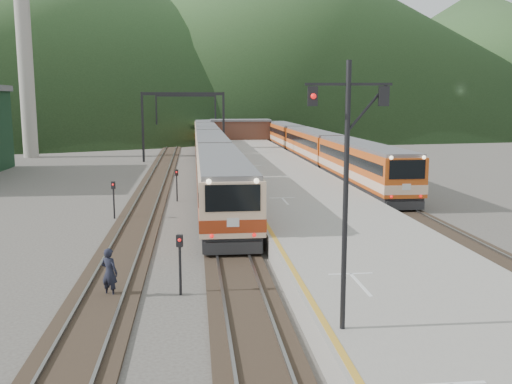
{
  "coord_description": "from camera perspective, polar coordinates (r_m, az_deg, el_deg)",
  "views": [
    {
      "loc": [
        -1.66,
        -11.83,
        7.11
      ],
      "look_at": [
        1.75,
        19.54,
        2.0
      ],
      "focal_mm": 40.0,
      "sensor_mm": 36.0,
      "label": 1
    }
  ],
  "objects": [
    {
      "name": "hill_b",
      "position": [
        245.78,
        1.3,
        16.3
      ],
      "size": [
        220.0,
        220.0,
        75.0
      ],
      "primitive_type": "cone",
      "color": "#2A4822",
      "rests_on": "ground"
    },
    {
      "name": "track_main",
      "position": [
        52.33,
        -4.33,
        1.44
      ],
      "size": [
        2.6,
        200.0,
        0.23
      ],
      "color": "black",
      "rests_on": "ground"
    },
    {
      "name": "track_far",
      "position": [
        52.41,
        -9.8,
        1.34
      ],
      "size": [
        2.6,
        200.0,
        0.23
      ],
      "color": "black",
      "rests_on": "ground"
    },
    {
      "name": "second_train",
      "position": [
        64.4,
        5.63,
        4.56
      ],
      "size": [
        2.81,
        57.73,
        3.43
      ],
      "color": "#C24C16",
      "rests_on": "track_second"
    },
    {
      "name": "gantry_far",
      "position": [
        91.85,
        -7.02,
        8.18
      ],
      "size": [
        9.55,
        0.25,
        8.0
      ],
      "color": "black",
      "rests_on": "ground"
    },
    {
      "name": "short_signal_a",
      "position": [
        21.1,
        -7.62,
        -6.4
      ],
      "size": [
        0.26,
        0.22,
        2.27
      ],
      "color": "black",
      "rests_on": "ground"
    },
    {
      "name": "station_shed",
      "position": [
        90.24,
        -1.59,
        6.31
      ],
      "size": [
        9.4,
        4.4,
        3.1
      ],
      "color": "#512F24",
      "rests_on": "platform"
    },
    {
      "name": "main_train",
      "position": [
        65.95,
        -4.76,
        4.77
      ],
      "size": [
        2.99,
        81.98,
        3.65
      ],
      "color": "beige",
      "rests_on": "track_main"
    },
    {
      "name": "track_second",
      "position": [
        53.93,
        7.98,
        1.61
      ],
      "size": [
        2.6,
        200.0,
        0.23
      ],
      "color": "black",
      "rests_on": "ground"
    },
    {
      "name": "platform",
      "position": [
        50.79,
        2.07,
        1.71
      ],
      "size": [
        8.0,
        100.0,
        1.0
      ],
      "primitive_type": "cube",
      "color": "gray",
      "rests_on": "ground"
    },
    {
      "name": "smokestack",
      "position": [
        76.99,
        -22.22,
        14.42
      ],
      "size": [
        1.8,
        1.8,
        30.0
      ],
      "primitive_type": "cylinder",
      "color": "#9E998E",
      "rests_on": "ground"
    },
    {
      "name": "signal_mast",
      "position": [
        14.91,
        9.02,
        2.22
      ],
      "size": [
        2.19,
        0.42,
        7.1
      ],
      "color": "black",
      "rests_on": "platform"
    },
    {
      "name": "short_signal_b",
      "position": [
        40.57,
        -7.93,
        1.11
      ],
      "size": [
        0.26,
        0.22,
        2.27
      ],
      "color": "black",
      "rests_on": "ground"
    },
    {
      "name": "worker",
      "position": [
        21.56,
        -14.45,
        -7.8
      ],
      "size": [
        0.79,
        0.71,
        1.83
      ],
      "primitive_type": "imported",
      "rotation": [
        0.0,
        0.0,
        2.64
      ],
      "color": "black",
      "rests_on": "ground"
    },
    {
      "name": "hill_c",
      "position": [
        248.99,
        21.0,
        12.72
      ],
      "size": [
        160.0,
        160.0,
        50.0
      ],
      "primitive_type": "cone",
      "color": "#2A4822",
      "rests_on": "ground"
    },
    {
      "name": "gantry_near",
      "position": [
        66.86,
        -7.29,
        7.82
      ],
      "size": [
        9.55,
        0.25,
        8.0
      ],
      "color": "black",
      "rests_on": "ground"
    },
    {
      "name": "short_signal_c",
      "position": [
        35.35,
        -14.05,
        -0.27
      ],
      "size": [
        0.25,
        0.21,
        2.27
      ],
      "color": "black",
      "rests_on": "ground"
    },
    {
      "name": "hill_a",
      "position": [
        206.71,
        -17.48,
        15.15
      ],
      "size": [
        180.0,
        180.0,
        60.0
      ],
      "primitive_type": "cone",
      "color": "#2A4822",
      "rests_on": "ground"
    }
  ]
}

